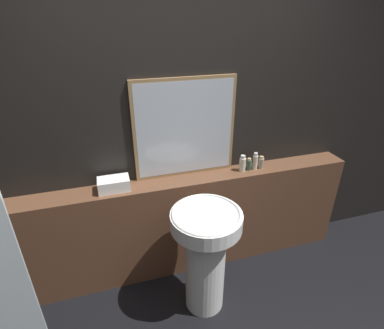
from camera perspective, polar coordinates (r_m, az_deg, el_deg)
The scene contains 9 objects.
wall_back at distance 2.48m, azimuth -1.34°, elevation 5.36°, with size 8.00×0.06×2.50m.
vanity_counter at distance 2.75m, azimuth -0.34°, elevation -11.09°, with size 2.93×0.23×0.93m.
pedestal_sink at distance 2.36m, azimuth 2.58°, elevation -16.32°, with size 0.52×0.52×0.91m.
mirror at distance 2.40m, azimuth -1.32°, elevation 6.82°, with size 0.83×0.03×0.81m.
towel_stack at distance 2.39m, azimuth -14.66°, elevation -3.65°, with size 0.24×0.14×0.10m.
shampoo_bottle at distance 2.61m, azimuth 9.59°, elevation 0.16°, with size 0.06×0.06×0.15m.
conditioner_bottle at distance 2.65m, azimuth 10.78°, elevation 0.02°, with size 0.04×0.04×0.11m.
lotion_bottle at distance 2.66m, azimuth 11.92°, elevation 0.57°, with size 0.05×0.05×0.15m.
body_wash_bottle at distance 2.70m, azimuth 13.01°, elevation 0.37°, with size 0.05×0.05×0.11m.
Camera 1 is at (-0.61, -0.74, 2.17)m, focal length 28.00 mm.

